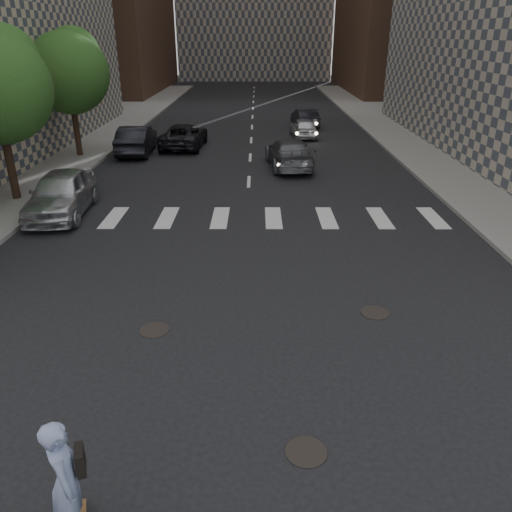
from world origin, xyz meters
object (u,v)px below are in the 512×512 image
Objects in this scene: skateboarder at (67,480)px; traffic_car_c at (184,136)px; traffic_car_b at (289,153)px; traffic_car_a at (137,140)px; traffic_car_e at (305,118)px; traffic_car_d at (304,128)px; silver_sedan at (62,193)px; tree_c at (70,69)px.

skateboarder is 25.81m from traffic_car_c.
traffic_car_a is at bearing -26.05° from traffic_car_b.
traffic_car_b is 12.14m from traffic_car_e.
traffic_car_d is at bearing -105.25° from traffic_car_b.
traffic_car_a is 11.16m from traffic_car_d.
traffic_car_b is at bearing 75.46° from traffic_car_d.
skateboarder is 0.41× the size of silver_sedan.
tree_c is at bearing 100.35° from silver_sedan.
traffic_car_b is at bearing 60.72° from skateboarder.
traffic_car_b is (9.03, 7.33, -0.09)m from silver_sedan.
skateboarder is 29.52m from traffic_car_d.
skateboarder reaches higher than silver_sedan.
traffic_car_b is 1.35× the size of traffic_car_d.
skateboarder is 0.53× the size of traffic_car_d.
traffic_car_e is at bearing -142.27° from traffic_car_a.
silver_sedan is (-4.93, 13.43, -0.22)m from skateboarder.
traffic_car_c is 10.58m from traffic_car_e.
traffic_car_c is (5.42, 2.60, -3.95)m from tree_c.
tree_c is 1.31× the size of traffic_car_b.
traffic_car_a is at bearing 82.35° from skateboarder.
traffic_car_a reaches higher than traffic_car_d.
traffic_car_d is at bearing 52.21° from silver_sedan.
traffic_car_c reaches higher than traffic_car_d.
traffic_car_c is (-6.06, 4.97, -0.03)m from traffic_car_b.
skateboarder is at bearing 97.17° from traffic_car_c.
skateboarder is at bearing 74.61° from traffic_car_d.
silver_sedan reaches higher than traffic_car_d.
tree_c is at bearing 29.59° from traffic_car_e.
traffic_car_b is (8.53, -3.24, -0.06)m from traffic_car_a.
silver_sedan is 0.96× the size of traffic_car_c.
traffic_car_e is at bearing -104.09° from traffic_car_b.
traffic_car_b is at bearing 143.45° from traffic_car_c.
skateboarder reaches higher than traffic_car_d.
tree_c reaches higher than skateboarder.
silver_sedan is 1.01× the size of traffic_car_a.
traffic_car_e is at bearing -135.62° from traffic_car_c.
traffic_car_d is (12.93, 5.86, -4.01)m from tree_c.
traffic_car_b is 1.00× the size of traffic_car_c.
silver_sedan is 1.29× the size of traffic_car_d.
traffic_car_e is (1.86, 11.99, -0.05)m from traffic_car_b.
tree_c is 3.33× the size of skateboarder.
traffic_car_a is 1.16× the size of traffic_car_e.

